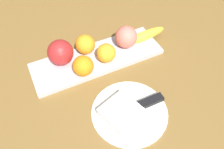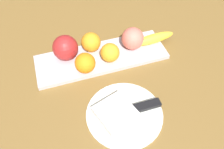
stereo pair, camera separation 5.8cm
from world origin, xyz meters
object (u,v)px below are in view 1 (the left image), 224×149
(dinner_plate, at_px, (130,112))
(knife, at_px, (143,104))
(fruit_tray, at_px, (97,58))
(orange_near_banana, at_px, (85,44))
(apple, at_px, (60,53))
(orange_near_apple, at_px, (107,54))
(folded_napkin, at_px, (121,112))
(orange_center, at_px, (83,66))
(peach, at_px, (126,37))
(banana, at_px, (146,35))

(dinner_plate, distance_m, knife, 0.04)
(fruit_tray, height_order, orange_near_banana, orange_near_banana)
(apple, xyz_separation_m, orange_near_banana, (-0.08, -0.01, -0.01))
(fruit_tray, relative_size, orange_near_banana, 6.66)
(orange_near_apple, xyz_separation_m, folded_napkin, (0.05, 0.19, -0.02))
(orange_near_banana, bearing_deg, dinner_plate, 95.15)
(orange_near_apple, relative_size, folded_napkin, 0.65)
(orange_center, bearing_deg, knife, 120.83)
(peach, bearing_deg, orange_center, 17.18)
(orange_near_banana, height_order, orange_center, same)
(fruit_tray, xyz_separation_m, apple, (0.11, -0.03, 0.05))
(apple, bearing_deg, orange_near_banana, -173.68)
(orange_center, bearing_deg, dinner_plate, 109.75)
(orange_center, xyz_separation_m, dinner_plate, (-0.06, 0.18, -0.04))
(fruit_tray, bearing_deg, apple, -15.49)
(fruit_tray, height_order, peach, peach)
(orange_near_apple, height_order, dinner_plate, orange_near_apple)
(knife, bearing_deg, fruit_tray, -78.63)
(orange_center, distance_m, dinner_plate, 0.19)
(folded_napkin, bearing_deg, knife, 179.15)
(apple, relative_size, dinner_plate, 0.38)
(banana, height_order, knife, banana)
(banana, distance_m, knife, 0.27)
(fruit_tray, height_order, orange_near_apple, orange_near_apple)
(apple, relative_size, folded_napkin, 0.86)
(fruit_tray, xyz_separation_m, orange_near_banana, (0.02, -0.04, 0.04))
(apple, bearing_deg, orange_near_apple, 156.08)
(peach, height_order, knife, peach)
(orange_near_banana, xyz_separation_m, peach, (-0.13, 0.03, 0.00))
(banana, height_order, folded_napkin, banana)
(fruit_tray, xyz_separation_m, dinner_plate, (0.00, 0.22, -0.00))
(apple, height_order, peach, apple)
(fruit_tray, height_order, dinner_plate, fruit_tray)
(orange_near_banana, relative_size, peach, 0.87)
(peach, bearing_deg, dinner_plate, 64.53)
(apple, xyz_separation_m, banana, (-0.29, 0.02, -0.02))
(apple, bearing_deg, fruit_tray, 164.51)
(orange_center, height_order, folded_napkin, orange_center)
(fruit_tray, relative_size, folded_napkin, 4.55)
(banana, relative_size, orange_center, 2.41)
(peach, bearing_deg, fruit_tray, 4.74)
(banana, height_order, orange_near_banana, orange_near_banana)
(orange_near_banana, height_order, peach, peach)
(fruit_tray, bearing_deg, folded_napkin, 83.23)
(orange_center, height_order, peach, peach)
(orange_center, distance_m, folded_napkin, 0.18)
(dinner_plate, bearing_deg, orange_near_banana, -84.85)
(dinner_plate, bearing_deg, orange_center, -70.25)
(orange_near_apple, bearing_deg, orange_near_banana, -56.16)
(banana, bearing_deg, folded_napkin, 42.90)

